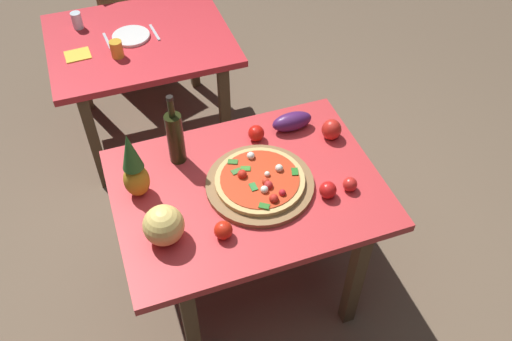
{
  "coord_description": "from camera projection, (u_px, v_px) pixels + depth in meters",
  "views": [
    {
      "loc": [
        -0.49,
        -1.5,
        2.5
      ],
      "look_at": [
        0.05,
        0.03,
        0.78
      ],
      "focal_mm": 37.8,
      "sensor_mm": 36.0,
      "label": 1
    }
  ],
  "objects": [
    {
      "name": "pizza",
      "position": [
        260.0,
        180.0,
        2.33
      ],
      "size": [
        0.39,
        0.39,
        0.06
      ],
      "color": "tan",
      "rests_on": "pizza_board"
    },
    {
      "name": "tomato_by_bottle",
      "position": [
        328.0,
        190.0,
        2.3
      ],
      "size": [
        0.08,
        0.08,
        0.08
      ],
      "primitive_type": "sphere",
      "color": "red",
      "rests_on": "display_table"
    },
    {
      "name": "bell_pepper",
      "position": [
        331.0,
        130.0,
        2.55
      ],
      "size": [
        0.09,
        0.09,
        0.1
      ],
      "primitive_type": "ellipsoid",
      "color": "red",
      "rests_on": "display_table"
    },
    {
      "name": "melon",
      "position": [
        164.0,
        225.0,
        2.11
      ],
      "size": [
        0.17,
        0.17,
        0.17
      ],
      "primitive_type": "sphere",
      "color": "#EECE6B",
      "rests_on": "display_table"
    },
    {
      "name": "drinking_glass_water",
      "position": [
        77.0,
        20.0,
        3.21
      ],
      "size": [
        0.06,
        0.06,
        0.1
      ],
      "primitive_type": "cylinder",
      "color": "silver",
      "rests_on": "background_table"
    },
    {
      "name": "background_table",
      "position": [
        141.0,
        51.0,
        3.25
      ],
      "size": [
        1.06,
        0.89,
        0.73
      ],
      "color": "brown",
      "rests_on": "ground_plane"
    },
    {
      "name": "tomato_near_board",
      "position": [
        256.0,
        133.0,
        2.54
      ],
      "size": [
        0.08,
        0.08,
        0.08
      ],
      "primitive_type": "sphere",
      "color": "red",
      "rests_on": "display_table"
    },
    {
      "name": "drinking_glass_juice",
      "position": [
        117.0,
        49.0,
        3.0
      ],
      "size": [
        0.07,
        0.07,
        0.1
      ],
      "primitive_type": "cylinder",
      "color": "gold",
      "rests_on": "background_table"
    },
    {
      "name": "pineapple_left",
      "position": [
        134.0,
        169.0,
        2.23
      ],
      "size": [
        0.11,
        0.11,
        0.34
      ],
      "color": "#C48B23",
      "rests_on": "display_table"
    },
    {
      "name": "knife_utensil",
      "position": [
        155.0,
        32.0,
        3.2
      ],
      "size": [
        0.03,
        0.18,
        0.01
      ],
      "primitive_type": "cube",
      "rotation": [
        0.0,
        0.0,
        0.09
      ],
      "color": "silver",
      "rests_on": "background_table"
    },
    {
      "name": "dining_chair",
      "position": [
        123.0,
        18.0,
        3.79
      ],
      "size": [
        0.52,
        0.52,
        0.85
      ],
      "rotation": [
        0.0,
        0.0,
        3.51
      ],
      "color": "olive",
      "rests_on": "ground_plane"
    },
    {
      "name": "display_table",
      "position": [
        248.0,
        199.0,
        2.43
      ],
      "size": [
        1.17,
        0.87,
        0.73
      ],
      "color": "brown",
      "rests_on": "ground_plane"
    },
    {
      "name": "napkin_folded",
      "position": [
        78.0,
        55.0,
        3.04
      ],
      "size": [
        0.15,
        0.13,
        0.01
      ],
      "primitive_type": "cube",
      "rotation": [
        0.0,
        0.0,
        0.05
      ],
      "color": "yellow",
      "rests_on": "background_table"
    },
    {
      "name": "ground_plane",
      "position": [
        249.0,
        277.0,
        2.9
      ],
      "size": [
        10.0,
        10.0,
        0.0
      ],
      "primitive_type": "plane",
      "color": "brown"
    },
    {
      "name": "wine_bottle",
      "position": [
        175.0,
        137.0,
        2.38
      ],
      "size": [
        0.08,
        0.08,
        0.37
      ],
      "color": "black",
      "rests_on": "display_table"
    },
    {
      "name": "dinner_plate",
      "position": [
        131.0,
        36.0,
        3.17
      ],
      "size": [
        0.22,
        0.22,
        0.02
      ],
      "primitive_type": "cylinder",
      "color": "white",
      "rests_on": "background_table"
    },
    {
      "name": "eggplant",
      "position": [
        292.0,
        121.0,
        2.59
      ],
      "size": [
        0.2,
        0.09,
        0.09
      ],
      "primitive_type": "ellipsoid",
      "rotation": [
        0.0,
        0.0,
        0.01
      ],
      "color": "#4B1E57",
      "rests_on": "display_table"
    },
    {
      "name": "tomato_at_corner",
      "position": [
        350.0,
        184.0,
        2.33
      ],
      "size": [
        0.06,
        0.06,
        0.06
      ],
      "primitive_type": "sphere",
      "color": "red",
      "rests_on": "display_table"
    },
    {
      "name": "tomato_beside_pepper",
      "position": [
        223.0,
        230.0,
        2.15
      ],
      "size": [
        0.08,
        0.08,
        0.08
      ],
      "primitive_type": "sphere",
      "color": "red",
      "rests_on": "display_table"
    },
    {
      "name": "pizza_board",
      "position": [
        260.0,
        184.0,
        2.36
      ],
      "size": [
        0.48,
        0.48,
        0.02
      ],
      "primitive_type": "cylinder",
      "color": "olive",
      "rests_on": "display_table"
    },
    {
      "name": "fork_utensil",
      "position": [
        107.0,
        41.0,
        3.14
      ],
      "size": [
        0.03,
        0.18,
        0.01
      ],
      "primitive_type": "cube",
      "rotation": [
        0.0,
        0.0,
        0.09
      ],
      "color": "silver",
      "rests_on": "background_table"
    }
  ]
}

